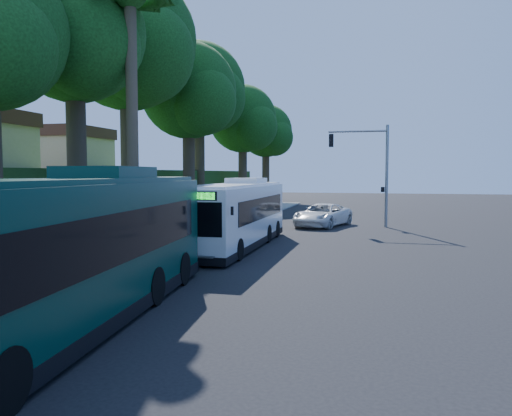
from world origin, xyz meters
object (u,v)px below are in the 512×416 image
(white_bus, at_px, (237,214))
(teal_bus, at_px, (70,249))
(bus_shelter, at_px, (138,212))
(pickup, at_px, (323,215))

(white_bus, distance_m, teal_bus, 13.61)
(bus_shelter, xyz_separation_m, white_bus, (4.66, 1.58, -0.12))
(bus_shelter, height_order, white_bus, white_bus)
(bus_shelter, xyz_separation_m, pickup, (7.75, 12.45, -1.02))
(teal_bus, distance_m, pickup, 24.73)
(teal_bus, bearing_deg, pickup, 77.01)
(bus_shelter, distance_m, teal_bus, 12.81)
(white_bus, bearing_deg, teal_bus, -91.13)
(pickup, bearing_deg, white_bus, -89.39)
(white_bus, xyz_separation_m, teal_bus, (-0.25, -13.61, 0.21))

